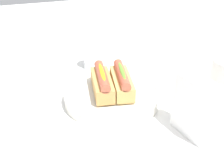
% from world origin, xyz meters
% --- Properties ---
extents(ground_plane, '(2.40, 2.40, 0.00)m').
position_xyz_m(ground_plane, '(0.00, 0.00, 0.00)').
color(ground_plane, white).
extents(serving_bowl, '(0.27, 0.27, 0.04)m').
position_xyz_m(serving_bowl, '(-0.02, 0.01, 0.02)').
color(serving_bowl, silver).
rests_on(serving_bowl, ground_plane).
extents(hotdog_front, '(0.16, 0.07, 0.06)m').
position_xyz_m(hotdog_front, '(-0.02, -0.02, 0.07)').
color(hotdog_front, tan).
rests_on(hotdog_front, serving_bowl).
extents(hotdog_back, '(0.16, 0.08, 0.06)m').
position_xyz_m(hotdog_back, '(-0.01, 0.03, 0.07)').
color(hotdog_back, tan).
rests_on(hotdog_back, serving_bowl).
extents(water_glass, '(0.07, 0.07, 0.09)m').
position_xyz_m(water_glass, '(-0.25, 0.01, 0.04)').
color(water_glass, white).
rests_on(water_glass, ground_plane).
extents(napkin_box, '(0.12, 0.07, 0.15)m').
position_xyz_m(napkin_box, '(0.18, 0.15, 0.07)').
color(napkin_box, white).
rests_on(napkin_box, ground_plane).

